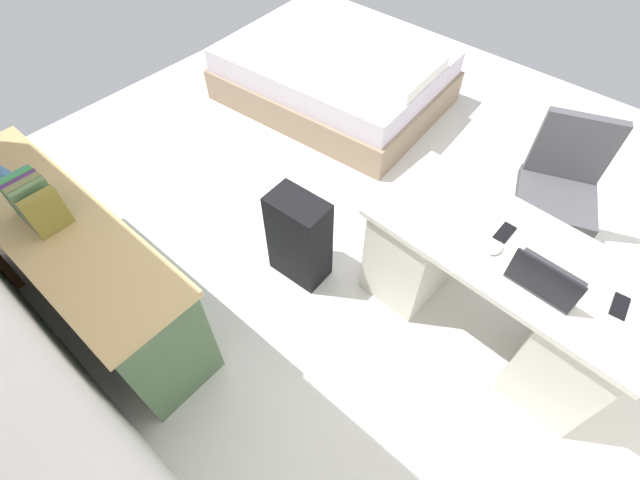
{
  "coord_description": "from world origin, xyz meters",
  "views": [
    {
      "loc": [
        -1.28,
        1.9,
        2.47
      ],
      "look_at": [
        -0.28,
        0.76,
        0.6
      ],
      "focal_mm": 25.28,
      "sensor_mm": 36.0,
      "label": 1
    }
  ],
  "objects_px": {
    "bed": "(335,76)",
    "credenza": "(82,266)",
    "desk": "(493,287)",
    "computer_mouse": "(496,248)",
    "cell_phone_by_mouse": "(505,233)",
    "office_chair": "(553,198)",
    "suitcase_black": "(299,238)",
    "cell_phone_near_laptop": "(620,306)",
    "laptop": "(544,280)"
  },
  "relations": [
    {
      "from": "bed",
      "to": "credenza",
      "type": "bearing_deg",
      "value": 97.39
    },
    {
      "from": "desk",
      "to": "bed",
      "type": "xyz_separation_m",
      "value": [
        2.17,
        -1.23,
        -0.14
      ]
    },
    {
      "from": "computer_mouse",
      "to": "cell_phone_by_mouse",
      "type": "relative_size",
      "value": 0.74
    },
    {
      "from": "bed",
      "to": "computer_mouse",
      "type": "height_order",
      "value": "computer_mouse"
    },
    {
      "from": "desk",
      "to": "credenza",
      "type": "bearing_deg",
      "value": 37.98
    },
    {
      "from": "office_chair",
      "to": "suitcase_black",
      "type": "height_order",
      "value": "office_chair"
    },
    {
      "from": "desk",
      "to": "suitcase_black",
      "type": "xyz_separation_m",
      "value": [
        1.07,
        0.42,
        -0.06
      ]
    },
    {
      "from": "bed",
      "to": "computer_mouse",
      "type": "relative_size",
      "value": 20.02
    },
    {
      "from": "office_chair",
      "to": "computer_mouse",
      "type": "xyz_separation_m",
      "value": [
        0.04,
        0.9,
        0.32
      ]
    },
    {
      "from": "cell_phone_near_laptop",
      "to": "bed",
      "type": "bearing_deg",
      "value": -31.04
    },
    {
      "from": "laptop",
      "to": "computer_mouse",
      "type": "bearing_deg",
      "value": -11.48
    },
    {
      "from": "desk",
      "to": "cell_phone_near_laptop",
      "type": "relative_size",
      "value": 10.79
    },
    {
      "from": "computer_mouse",
      "to": "credenza",
      "type": "bearing_deg",
      "value": 39.97
    },
    {
      "from": "computer_mouse",
      "to": "cell_phone_near_laptop",
      "type": "bearing_deg",
      "value": -170.07
    },
    {
      "from": "credenza",
      "to": "computer_mouse",
      "type": "bearing_deg",
      "value": -142.49
    },
    {
      "from": "laptop",
      "to": "computer_mouse",
      "type": "relative_size",
      "value": 3.19
    },
    {
      "from": "cell_phone_near_laptop",
      "to": "cell_phone_by_mouse",
      "type": "distance_m",
      "value": 0.59
    },
    {
      "from": "credenza",
      "to": "cell_phone_by_mouse",
      "type": "relative_size",
      "value": 13.24
    },
    {
      "from": "credenza",
      "to": "office_chair",
      "type": "bearing_deg",
      "value": -128.51
    },
    {
      "from": "bed",
      "to": "office_chair",
      "type": "bearing_deg",
      "value": 169.39
    },
    {
      "from": "credenza",
      "to": "bed",
      "type": "height_order",
      "value": "credenza"
    },
    {
      "from": "office_chair",
      "to": "bed",
      "type": "bearing_deg",
      "value": -10.61
    },
    {
      "from": "office_chair",
      "to": "laptop",
      "type": "bearing_deg",
      "value": 103.11
    },
    {
      "from": "desk",
      "to": "cell_phone_by_mouse",
      "type": "bearing_deg",
      "value": -35.46
    },
    {
      "from": "credenza",
      "to": "desk",
      "type": "bearing_deg",
      "value": -142.02
    },
    {
      "from": "desk",
      "to": "bed",
      "type": "bearing_deg",
      "value": -29.57
    },
    {
      "from": "credenza",
      "to": "laptop",
      "type": "bearing_deg",
      "value": -147.24
    },
    {
      "from": "desk",
      "to": "cell_phone_by_mouse",
      "type": "relative_size",
      "value": 10.79
    },
    {
      "from": "laptop",
      "to": "credenza",
      "type": "bearing_deg",
      "value": 32.76
    },
    {
      "from": "bed",
      "to": "cell_phone_by_mouse",
      "type": "xyz_separation_m",
      "value": [
        -2.09,
        1.17,
        0.49
      ]
    },
    {
      "from": "office_chair",
      "to": "computer_mouse",
      "type": "distance_m",
      "value": 0.96
    },
    {
      "from": "credenza",
      "to": "computer_mouse",
      "type": "xyz_separation_m",
      "value": [
        -1.76,
        -1.35,
        0.35
      ]
    },
    {
      "from": "office_chair",
      "to": "suitcase_black",
      "type": "relative_size",
      "value": 1.45
    },
    {
      "from": "desk",
      "to": "credenza",
      "type": "distance_m",
      "value": 2.32
    },
    {
      "from": "bed",
      "to": "desk",
      "type": "bearing_deg",
      "value": 150.43
    },
    {
      "from": "suitcase_black",
      "to": "cell_phone_near_laptop",
      "type": "relative_size",
      "value": 4.76
    },
    {
      "from": "suitcase_black",
      "to": "credenza",
      "type": "bearing_deg",
      "value": 50.14
    },
    {
      "from": "desk",
      "to": "laptop",
      "type": "distance_m",
      "value": 0.46
    },
    {
      "from": "laptop",
      "to": "cell_phone_by_mouse",
      "type": "xyz_separation_m",
      "value": [
        0.27,
        -0.18,
        -0.04
      ]
    },
    {
      "from": "credenza",
      "to": "bed",
      "type": "bearing_deg",
      "value": -82.61
    },
    {
      "from": "credenza",
      "to": "suitcase_black",
      "type": "relative_size",
      "value": 2.78
    },
    {
      "from": "office_chair",
      "to": "laptop",
      "type": "distance_m",
      "value": 1.05
    },
    {
      "from": "laptop",
      "to": "cell_phone_near_laptop",
      "type": "height_order",
      "value": "laptop"
    },
    {
      "from": "laptop",
      "to": "cell_phone_by_mouse",
      "type": "height_order",
      "value": "laptop"
    },
    {
      "from": "computer_mouse",
      "to": "bed",
      "type": "bearing_deg",
      "value": -29.36
    },
    {
      "from": "desk",
      "to": "computer_mouse",
      "type": "relative_size",
      "value": 14.67
    },
    {
      "from": "desk",
      "to": "cell_phone_near_laptop",
      "type": "distance_m",
      "value": 0.61
    },
    {
      "from": "laptop",
      "to": "suitcase_black",
      "type": "bearing_deg",
      "value": 13.19
    },
    {
      "from": "office_chair",
      "to": "bed",
      "type": "relative_size",
      "value": 0.47
    },
    {
      "from": "bed",
      "to": "computer_mouse",
      "type": "bearing_deg",
      "value": 148.18
    }
  ]
}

